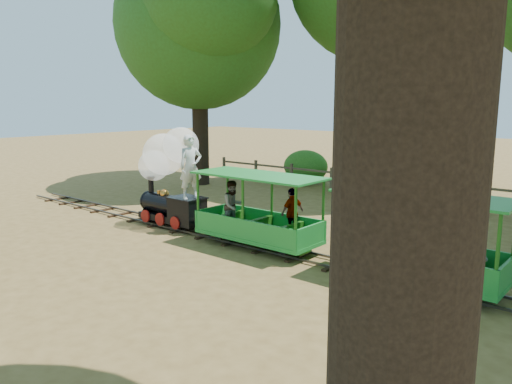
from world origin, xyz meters
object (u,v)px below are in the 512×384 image
Objects in this scene: carriage_front at (257,217)px; fence at (402,186)px; carriage_rear at (425,248)px; locomotive at (169,169)px.

fence is at bearing 87.82° from carriage_front.
fence is (-3.98, 7.98, -0.22)m from carriage_rear.
locomotive is 7.68m from carriage_rear.
locomotive reaches higher than fence.
carriage_rear is at bearing -0.02° from carriage_front.
locomotive is at bearing -114.71° from fence.
locomotive reaches higher than carriage_front.
carriage_front is 4.28m from carriage_rear.
fence is (0.30, 7.98, -0.21)m from carriage_front.
fence is at bearing 116.51° from carriage_rear.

